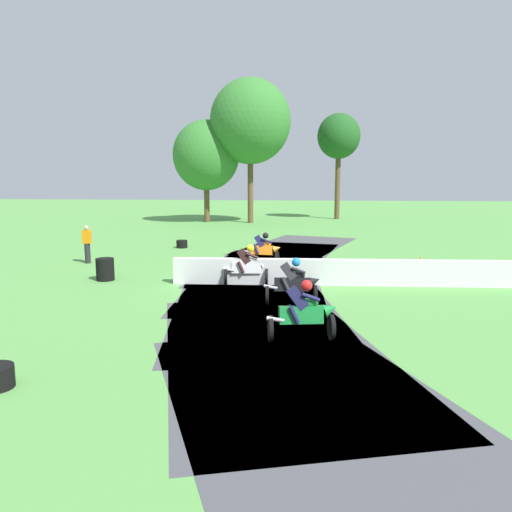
{
  "coord_description": "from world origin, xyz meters",
  "views": [
    {
      "loc": [
        1.56,
        -17.13,
        3.73
      ],
      "look_at": [
        0.0,
        0.56,
        0.9
      ],
      "focal_mm": 35.55,
      "sensor_mm": 36.0,
      "label": 1
    }
  ],
  "objects": [
    {
      "name": "ground_plane",
      "position": [
        0.0,
        0.0,
        0.0
      ],
      "size": [
        120.0,
        120.0,
        0.0
      ],
      "primitive_type": "plane",
      "color": "#569947"
    },
    {
      "name": "traffic_cone",
      "position": [
        6.57,
        4.14,
        0.22
      ],
      "size": [
        0.28,
        0.28,
        0.44
      ],
      "primitive_type": "cone",
      "color": "orange",
      "rests_on": "ground"
    },
    {
      "name": "tree_far_right",
      "position": [
        -2.41,
        22.95,
        7.85
      ],
      "size": [
        6.25,
        6.25,
        11.15
      ],
      "color": "brown",
      "rests_on": "ground"
    },
    {
      "name": "track_marshal",
      "position": [
        -7.53,
        3.62,
        0.82
      ],
      "size": [
        0.34,
        0.24,
        1.63
      ],
      "color": "#232328",
      "rests_on": "ground"
    },
    {
      "name": "motorcycle_chase_white",
      "position": [
        -0.21,
        -0.04,
        0.66
      ],
      "size": [
        1.68,
        0.77,
        1.42
      ],
      "color": "black",
      "rests_on": "ground"
    },
    {
      "name": "motorcycle_fourth_green",
      "position": [
        1.67,
        -5.88,
        0.66
      ],
      "size": [
        1.67,
        0.91,
        1.43
      ],
      "color": "black",
      "rests_on": "ground"
    },
    {
      "name": "tree_far_left",
      "position": [
        -5.99,
        23.36,
        5.3
      ],
      "size": [
        5.27,
        5.27,
        8.09
      ],
      "color": "brown",
      "rests_on": "ground"
    },
    {
      "name": "motorcycle_lead_orange",
      "position": [
        -0.01,
        4.14,
        0.63
      ],
      "size": [
        1.71,
        0.96,
        1.42
      ],
      "color": "black",
      "rests_on": "ground"
    },
    {
      "name": "motorcycle_trailing_black",
      "position": [
        1.39,
        -2.63,
        0.64
      ],
      "size": [
        1.68,
        0.83,
        1.43
      ],
      "color": "black",
      "rests_on": "ground"
    },
    {
      "name": "tree_mid_rise",
      "position": [
        4.7,
        27.24,
        6.93
      ],
      "size": [
        3.62,
        3.62,
        8.92
      ],
      "color": "brown",
      "rests_on": "ground"
    },
    {
      "name": "tire_stack_mid_a",
      "position": [
        -5.41,
        0.19,
        0.4
      ],
      "size": [
        0.64,
        0.64,
        0.8
      ],
      "color": "black",
      "rests_on": "ground"
    },
    {
      "name": "tire_stack_near",
      "position": [
        -4.57,
        8.56,
        0.2
      ],
      "size": [
        0.57,
        0.57,
        0.4
      ],
      "color": "black",
      "rests_on": "ground"
    },
    {
      "name": "safety_barrier",
      "position": [
        5.65,
        0.18,
        0.45
      ],
      "size": [
        16.95,
        0.83,
        0.9
      ],
      "primitive_type": "cube",
      "rotation": [
        0.0,
        0.0,
        -1.54
      ],
      "color": "white",
      "rests_on": "ground"
    },
    {
      "name": "track_asphalt",
      "position": [
        0.78,
        0.02,
        0.0
      ],
      "size": [
        8.32,
        29.5,
        0.01
      ],
      "color": "#47474C",
      "rests_on": "ground"
    }
  ]
}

